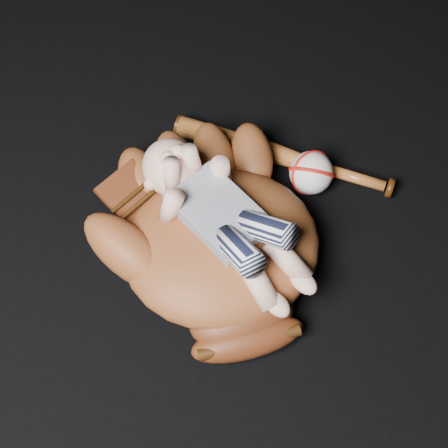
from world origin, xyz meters
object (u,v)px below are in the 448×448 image
object	(u,v)px
newborn_baby	(230,221)
baseball	(311,173)
baseball_glove	(221,240)
baseball_bat	(284,156)

from	to	relation	value
newborn_baby	baseball	xyz separation A→B (m)	(0.21, 0.08, -0.09)
baseball_glove	newborn_baby	size ratio (longest dim) A/B	1.30
baseball_glove	baseball_bat	world-z (taller)	baseball_glove
baseball_glove	baseball	xyz separation A→B (m)	(0.22, 0.07, -0.03)
baseball	baseball_glove	bearing A→B (deg)	-161.87
newborn_baby	baseball_bat	size ratio (longest dim) A/B	0.84
newborn_baby	baseball_bat	distance (m)	0.26
baseball_bat	baseball	world-z (taller)	baseball
baseball_glove	baseball	world-z (taller)	baseball_glove
baseball_bat	baseball	distance (m)	0.07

